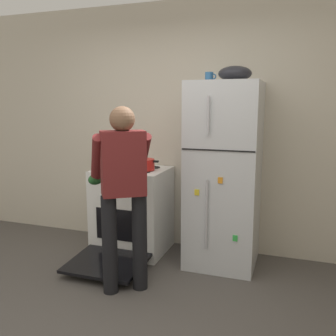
{
  "coord_description": "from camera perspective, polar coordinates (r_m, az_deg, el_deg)",
  "views": [
    {
      "loc": [
        1.16,
        -2.02,
        1.62
      ],
      "look_at": [
        -0.01,
        1.32,
        1.0
      ],
      "focal_mm": 39.46,
      "sensor_mm": 36.0,
      "label": 1
    }
  ],
  "objects": [
    {
      "name": "person_cook",
      "position": [
        3.15,
        -6.97,
        -2.35
      ],
      "size": [
        0.66,
        0.7,
        1.6
      ],
      "color": "black",
      "rests_on": "ground"
    },
    {
      "name": "refrigerator",
      "position": [
        3.72,
        8.62,
        -1.13
      ],
      "size": [
        0.68,
        0.72,
        1.83
      ],
      "color": "silver",
      "rests_on": "ground"
    },
    {
      "name": "red_pot",
      "position": [
        3.9,
        -3.79,
        0.54
      ],
      "size": [
        0.33,
        0.23,
        0.12
      ],
      "color": "red",
      "rests_on": "stove_range"
    },
    {
      "name": "mixing_bowl",
      "position": [
        3.65,
        10.31,
        14.16
      ],
      "size": [
        0.31,
        0.31,
        0.14
      ],
      "primitive_type": "ellipsoid",
      "color": "black",
      "rests_on": "refrigerator"
    },
    {
      "name": "stove_range",
      "position": [
        4.11,
        -5.6,
        -6.63
      ],
      "size": [
        0.76,
        1.23,
        0.93
      ],
      "color": "white",
      "rests_on": "ground"
    },
    {
      "name": "pepper_mill",
      "position": [
        4.31,
        -8.14,
        1.79
      ],
      "size": [
        0.05,
        0.05,
        0.18
      ],
      "primitive_type": "cylinder",
      "color": "brown",
      "rests_on": "stove_range"
    },
    {
      "name": "coffee_mug",
      "position": [
        3.74,
        6.41,
        13.79
      ],
      "size": [
        0.11,
        0.08,
        0.1
      ],
      "color": "#2D6093",
      "rests_on": "refrigerator"
    },
    {
      "name": "kitchen_wall_back",
      "position": [
        4.14,
        2.95,
        6.2
      ],
      "size": [
        6.0,
        0.1,
        2.7
      ],
      "primitive_type": "cube",
      "color": "beige",
      "rests_on": "ground"
    }
  ]
}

